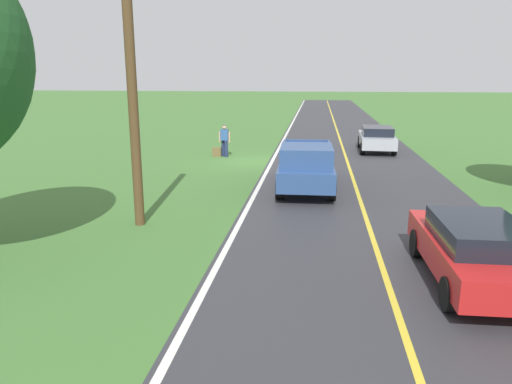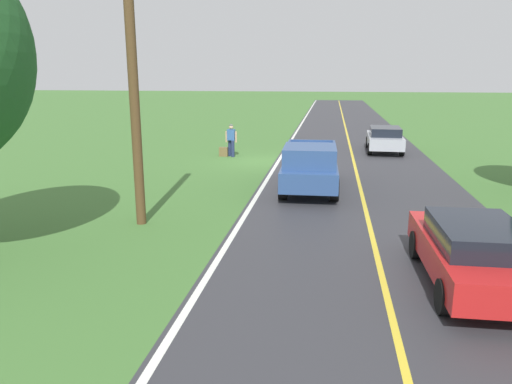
% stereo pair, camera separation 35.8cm
% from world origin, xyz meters
% --- Properties ---
extents(ground_plane, '(200.00, 200.00, 0.00)m').
position_xyz_m(ground_plane, '(0.00, 0.00, 0.00)').
color(ground_plane, '#427033').
extents(road_surface, '(7.94, 120.00, 0.00)m').
position_xyz_m(road_surface, '(-4.74, 0.00, 0.00)').
color(road_surface, '#333338').
rests_on(road_surface, ground).
extents(lane_edge_line, '(0.16, 117.60, 0.00)m').
position_xyz_m(lane_edge_line, '(-0.96, 0.00, 0.01)').
color(lane_edge_line, silver).
rests_on(lane_edge_line, ground).
extents(lane_centre_line, '(0.14, 117.60, 0.00)m').
position_xyz_m(lane_centre_line, '(-4.74, 0.00, 0.01)').
color(lane_centre_line, gold).
rests_on(lane_centre_line, ground).
extents(hitchhiker_walking, '(0.62, 0.52, 1.75)m').
position_xyz_m(hitchhiker_walking, '(1.70, -1.24, 0.98)').
color(hitchhiker_walking, navy).
rests_on(hitchhiker_walking, ground).
extents(suitcase_carried, '(0.46, 0.21, 0.50)m').
position_xyz_m(suitcase_carried, '(2.13, -1.17, 0.25)').
color(suitcase_carried, brown).
rests_on(suitcase_carried, ground).
extents(pickup_truck_passing, '(2.19, 5.44, 1.82)m').
position_xyz_m(pickup_truck_passing, '(-2.80, 5.99, 0.97)').
color(pickup_truck_passing, '#2D4C84').
rests_on(pickup_truck_passing, ground).
extents(sedan_near_oncoming, '(2.04, 4.46, 1.41)m').
position_xyz_m(sedan_near_oncoming, '(-6.58, -4.16, 0.75)').
color(sedan_near_oncoming, '#B2B7C1').
rests_on(sedan_near_oncoming, ground).
extents(sedan_mid_oncoming, '(1.99, 4.43, 1.41)m').
position_xyz_m(sedan_mid_oncoming, '(-6.52, 13.99, 0.75)').
color(sedan_mid_oncoming, red).
rests_on(sedan_mid_oncoming, ground).
extents(utility_pole_roadside, '(0.28, 0.28, 7.70)m').
position_xyz_m(utility_pole_roadside, '(1.94, 10.93, 3.85)').
color(utility_pole_roadside, brown).
rests_on(utility_pole_roadside, ground).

